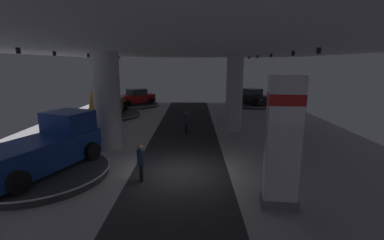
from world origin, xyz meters
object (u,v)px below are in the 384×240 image
(column_left, at_px, (107,101))
(display_car_deep_right, at_px, (253,97))
(display_platform_deep_left, at_px, (136,105))
(display_platform_near_left, at_px, (42,173))
(display_platform_far_left, at_px, (110,115))
(visitor_walking_far, at_px, (186,121))
(visitor_walking_near, at_px, (141,161))
(display_platform_deep_right, at_px, (252,105))
(column_right, at_px, (234,93))
(pickup_truck_near_left, at_px, (46,147))
(pickup_truck_far_left, at_px, (108,104))
(brand_sign_pylon, at_px, (283,143))
(display_car_deep_left, at_px, (136,97))

(column_left, xyz_separation_m, display_car_deep_right, (11.60, 15.57, -1.69))
(display_platform_deep_left, xyz_separation_m, display_platform_near_left, (0.06, -19.75, 0.05))
(display_platform_far_left, height_order, visitor_walking_far, visitor_walking_far)
(column_left, bearing_deg, visitor_walking_near, -59.10)
(display_platform_deep_right, bearing_deg, column_right, -108.47)
(display_platform_far_left, distance_m, visitor_walking_far, 9.65)
(column_left, height_order, pickup_truck_near_left, column_left)
(column_left, xyz_separation_m, display_platform_deep_right, (11.62, 15.54, -2.58))
(column_right, bearing_deg, display_car_deep_right, 71.64)
(display_platform_far_left, bearing_deg, display_car_deep_right, 22.71)
(display_platform_deep_right, bearing_deg, display_car_deep_right, 116.47)
(pickup_truck_near_left, bearing_deg, column_right, 40.24)
(display_platform_far_left, xyz_separation_m, pickup_truck_far_left, (0.03, -0.32, 1.05))
(brand_sign_pylon, xyz_separation_m, display_platform_deep_left, (-9.60, 22.20, -2.18))
(display_car_deep_left, distance_m, pickup_truck_near_left, 19.47)
(brand_sign_pylon, height_order, display_car_deep_right, brand_sign_pylon)
(display_platform_near_left, distance_m, visitor_walking_far, 9.59)
(display_platform_deep_right, distance_m, visitor_walking_near, 21.97)
(display_car_deep_right, height_order, visitor_walking_far, display_car_deep_right)
(display_platform_deep_left, height_order, display_platform_near_left, display_platform_near_left)
(column_left, height_order, display_car_deep_left, column_left)
(pickup_truck_far_left, relative_size, visitor_walking_far, 3.44)
(column_right, height_order, visitor_walking_far, column_right)
(brand_sign_pylon, bearing_deg, pickup_truck_far_left, 124.20)
(display_platform_deep_right, distance_m, display_platform_near_left, 23.78)
(display_car_deep_right, xyz_separation_m, pickup_truck_near_left, (-13.19, -19.42, 0.21))
(display_car_deep_right, relative_size, visitor_walking_near, 2.87)
(column_left, height_order, visitor_walking_far, column_left)
(display_platform_deep_left, relative_size, visitor_walking_far, 3.32)
(pickup_truck_far_left, bearing_deg, brand_sign_pylon, -55.80)
(display_car_deep_left, distance_m, display_platform_far_left, 6.29)
(pickup_truck_near_left, bearing_deg, display_platform_deep_left, 90.51)
(pickup_truck_near_left, bearing_deg, display_platform_deep_right, 55.76)
(display_platform_near_left, relative_size, visitor_walking_far, 3.57)
(brand_sign_pylon, distance_m, display_platform_deep_right, 22.57)
(visitor_walking_near, bearing_deg, visitor_walking_far, 77.84)
(display_platform_near_left, bearing_deg, display_platform_deep_left, 90.16)
(column_left, xyz_separation_m, display_platform_near_left, (-1.70, -4.15, -2.56))
(display_platform_deep_left, bearing_deg, visitor_walking_near, -77.48)
(column_left, height_order, display_car_deep_right, column_left)
(display_platform_deep_right, xyz_separation_m, display_car_deep_left, (-13.35, 0.07, 0.85))
(display_car_deep_left, xyz_separation_m, display_platform_far_left, (-1.18, -6.12, -0.87))
(display_platform_deep_left, bearing_deg, display_platform_far_left, -100.73)
(column_left, relative_size, pickup_truck_far_left, 1.00)
(display_platform_far_left, bearing_deg, display_car_deep_left, 79.09)
(column_right, relative_size, display_platform_far_left, 0.97)
(column_left, height_order, brand_sign_pylon, column_left)
(display_platform_deep_right, xyz_separation_m, display_car_deep_right, (-0.01, 0.03, 0.90))
(display_platform_deep_right, height_order, display_car_deep_left, display_car_deep_left)
(display_platform_deep_left, xyz_separation_m, display_car_deep_left, (0.02, 0.02, 0.87))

